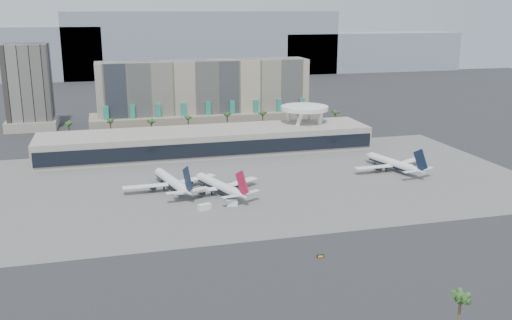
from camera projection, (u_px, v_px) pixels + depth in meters
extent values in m
plane|color=#232326|center=(265.00, 228.00, 193.98)|extent=(900.00, 900.00, 0.00)
cube|color=#5B5B59|center=(230.00, 182.00, 245.36)|extent=(260.00, 130.00, 0.06)
cube|color=gray|center=(203.00, 43.00, 639.00)|extent=(300.00, 60.00, 70.00)
cube|color=gray|center=(366.00, 51.00, 691.77)|extent=(220.00, 60.00, 45.00)
cube|color=tan|center=(204.00, 94.00, 354.58)|extent=(130.00, 22.00, 42.00)
cube|color=gray|center=(206.00, 120.00, 356.81)|extent=(140.00, 30.00, 10.00)
cube|color=#278772|center=(107.00, 121.00, 331.57)|extent=(3.00, 2.00, 18.00)
cube|color=#278772|center=(133.00, 120.00, 335.29)|extent=(3.00, 2.00, 18.00)
cube|color=#278772|center=(159.00, 119.00, 339.01)|extent=(3.00, 2.00, 18.00)
cube|color=#278772|center=(184.00, 118.00, 342.73)|extent=(3.00, 2.00, 18.00)
cube|color=#278772|center=(208.00, 117.00, 346.44)|extent=(3.00, 2.00, 18.00)
cube|color=#278772|center=(232.00, 115.00, 350.16)|extent=(3.00, 2.00, 18.00)
cube|color=#278772|center=(256.00, 114.00, 353.88)|extent=(3.00, 2.00, 18.00)
cube|color=#278772|center=(279.00, 113.00, 357.60)|extent=(3.00, 2.00, 18.00)
cube|color=#278772|center=(302.00, 112.00, 361.31)|extent=(3.00, 2.00, 18.00)
cube|color=black|center=(29.00, 87.00, 350.63)|extent=(26.00, 26.00, 52.00)
cube|color=#A69C92|center=(33.00, 123.00, 356.53)|extent=(30.00, 30.00, 6.00)
cube|color=#A69C92|center=(208.00, 141.00, 295.22)|extent=(170.00, 32.00, 12.00)
cube|color=black|center=(213.00, 149.00, 280.21)|extent=(168.00, 0.60, 7.00)
cube|color=black|center=(207.00, 128.00, 293.36)|extent=(170.00, 12.00, 2.50)
cylinder|color=white|center=(311.00, 122.00, 320.70)|extent=(6.98, 6.99, 21.89)
cylinder|color=white|center=(290.00, 123.00, 317.54)|extent=(6.98, 6.99, 21.89)
cylinder|color=white|center=(297.00, 127.00, 305.65)|extent=(6.98, 6.99, 21.89)
cylinder|color=white|center=(319.00, 126.00, 308.80)|extent=(6.98, 6.99, 21.89)
cylinder|color=white|center=(304.00, 108.00, 310.87)|extent=(26.00, 26.00, 2.20)
cylinder|color=white|center=(305.00, 106.00, 310.53)|extent=(16.00, 16.00, 1.20)
cylinder|color=brown|center=(70.00, 135.00, 310.57)|extent=(0.70, 0.70, 12.00)
sphere|color=#2D5522|center=(69.00, 124.00, 309.11)|extent=(2.80, 2.80, 2.80)
cylinder|color=brown|center=(111.00, 133.00, 316.02)|extent=(0.70, 0.70, 12.00)
sphere|color=#2D5522|center=(110.00, 122.00, 314.56)|extent=(2.80, 2.80, 2.80)
cylinder|color=brown|center=(151.00, 130.00, 321.47)|extent=(0.70, 0.70, 12.00)
sphere|color=#2D5522|center=(151.00, 121.00, 320.01)|extent=(2.80, 2.80, 2.80)
cylinder|color=brown|center=(188.00, 129.00, 326.68)|extent=(0.70, 0.70, 12.00)
sphere|color=#2D5522|center=(188.00, 119.00, 325.22)|extent=(2.80, 2.80, 2.80)
cylinder|color=brown|center=(227.00, 126.00, 332.38)|extent=(0.70, 0.70, 12.00)
sphere|color=#2D5522|center=(227.00, 117.00, 330.92)|extent=(2.80, 2.80, 2.80)
cylinder|color=brown|center=(264.00, 125.00, 337.83)|extent=(0.70, 0.70, 12.00)
sphere|color=#2D5522|center=(264.00, 115.00, 336.37)|extent=(2.80, 2.80, 2.80)
cylinder|color=brown|center=(299.00, 123.00, 343.28)|extent=(0.70, 0.70, 12.00)
sphere|color=#2D5522|center=(299.00, 113.00, 341.82)|extent=(2.80, 2.80, 2.80)
cylinder|color=brown|center=(334.00, 121.00, 348.98)|extent=(0.70, 0.70, 12.00)
sphere|color=#2D5522|center=(335.00, 112.00, 347.52)|extent=(2.80, 2.80, 2.80)
cylinder|color=white|center=(170.00, 180.00, 236.04)|extent=(10.54, 27.54, 4.02)
cylinder|color=black|center=(170.00, 181.00, 236.08)|extent=(10.33, 26.99, 3.94)
cone|color=white|center=(158.00, 171.00, 249.32)|extent=(4.99, 5.36, 4.02)
cone|color=white|center=(186.00, 191.00, 220.97)|extent=(6.09, 9.74, 4.02)
cube|color=white|center=(145.00, 186.00, 230.19)|extent=(18.20, 4.66, 0.35)
cube|color=white|center=(196.00, 179.00, 240.50)|extent=(18.00, 11.54, 0.35)
cylinder|color=black|center=(152.00, 187.00, 232.27)|extent=(3.12, 4.43, 2.21)
cylinder|color=black|center=(189.00, 182.00, 239.78)|extent=(3.12, 4.43, 2.21)
cube|color=black|center=(188.00, 179.00, 218.36)|extent=(2.70, 8.97, 10.57)
cube|color=white|center=(176.00, 192.00, 217.89)|extent=(8.22, 3.04, 0.25)
cube|color=white|center=(198.00, 189.00, 222.11)|extent=(8.27, 5.06, 0.25)
cylinder|color=black|center=(162.00, 180.00, 245.80)|extent=(0.50, 0.50, 1.61)
cylinder|color=black|center=(164.00, 189.00, 234.41)|extent=(0.70, 0.70, 1.61)
cylinder|color=black|center=(179.00, 186.00, 237.41)|extent=(0.70, 0.70, 1.61)
cylinder|color=white|center=(217.00, 185.00, 230.74)|extent=(12.64, 26.11, 3.87)
cylinder|color=black|center=(217.00, 185.00, 230.78)|extent=(12.39, 25.58, 3.79)
cone|color=white|center=(199.00, 176.00, 242.74)|extent=(5.12, 5.41, 3.87)
cone|color=white|center=(240.00, 195.00, 217.14)|extent=(6.61, 9.50, 3.87)
cube|color=white|center=(195.00, 191.00, 224.25)|extent=(17.77, 6.24, 0.34)
cube|color=white|center=(240.00, 182.00, 235.99)|extent=(16.81, 12.49, 0.34)
cylinder|color=black|center=(201.00, 192.00, 226.49)|extent=(3.32, 4.36, 2.13)
cylinder|color=black|center=(234.00, 185.00, 235.02)|extent=(3.32, 4.36, 2.13)
cube|color=#B01434|center=(242.00, 183.00, 214.70)|extent=(3.45, 8.42, 10.18)
cube|color=white|center=(232.00, 196.00, 213.84)|extent=(8.01, 3.68, 0.24)
cube|color=white|center=(251.00, 192.00, 218.65)|extent=(7.83, 5.50, 0.24)
cylinder|color=black|center=(204.00, 185.00, 239.60)|extent=(0.48, 0.48, 1.55)
cylinder|color=black|center=(212.00, 193.00, 228.96)|extent=(0.68, 0.68, 1.55)
cylinder|color=black|center=(225.00, 190.00, 232.38)|extent=(0.68, 0.68, 1.55)
cylinder|color=white|center=(390.00, 162.00, 264.05)|extent=(10.42, 26.76, 3.90)
cylinder|color=black|center=(390.00, 163.00, 264.09)|extent=(10.21, 26.22, 3.83)
cone|color=white|center=(369.00, 155.00, 276.92)|extent=(4.88, 5.23, 3.90)
cone|color=white|center=(417.00, 171.00, 249.46)|extent=(5.97, 9.48, 3.90)
cube|color=white|center=(374.00, 167.00, 258.30)|extent=(17.72, 4.65, 0.34)
cube|color=white|center=(409.00, 161.00, 268.45)|extent=(17.47, 11.31, 0.34)
cylinder|color=black|center=(378.00, 168.00, 260.35)|extent=(3.05, 4.32, 2.15)
cylinder|color=black|center=(403.00, 164.00, 267.73)|extent=(3.05, 4.32, 2.15)
cube|color=black|center=(421.00, 160.00, 246.92)|extent=(2.68, 8.70, 10.28)
cube|color=white|center=(411.00, 171.00, 246.44)|extent=(8.00, 3.01, 0.24)
cube|color=white|center=(426.00, 169.00, 250.59)|extent=(8.04, 4.96, 0.24)
cylinder|color=black|center=(375.00, 163.00, 273.50)|extent=(0.49, 0.49, 1.56)
cylinder|color=black|center=(386.00, 169.00, 262.45)|extent=(0.68, 0.68, 1.56)
cylinder|color=black|center=(396.00, 168.00, 265.40)|extent=(0.68, 0.68, 1.56)
cube|color=silver|center=(204.00, 207.00, 211.50)|extent=(5.17, 3.59, 2.30)
cube|color=white|center=(232.00, 203.00, 216.07)|extent=(4.10, 2.47, 2.06)
cube|color=black|center=(320.00, 256.00, 170.92)|extent=(2.16, 0.66, 0.97)
cube|color=orange|center=(321.00, 256.00, 170.76)|extent=(1.54, 0.32, 0.58)
cylinder|color=black|center=(318.00, 257.00, 170.78)|extent=(0.12, 0.12, 0.58)
cylinder|color=black|center=(323.00, 257.00, 171.17)|extent=(0.12, 0.12, 0.58)
sphere|color=#2D5522|center=(461.00, 298.00, 123.34)|extent=(2.80, 2.80, 2.80)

